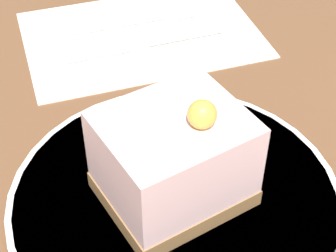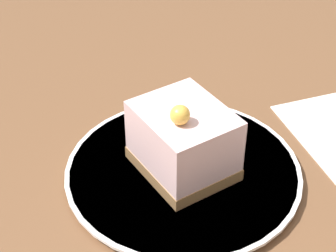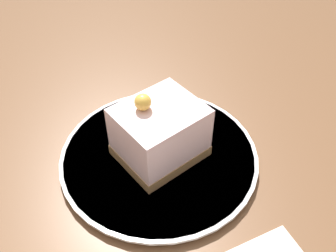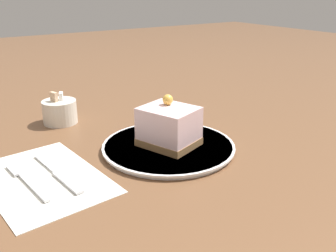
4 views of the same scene
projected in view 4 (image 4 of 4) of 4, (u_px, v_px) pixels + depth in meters
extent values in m
plane|color=brown|center=(178.00, 156.00, 0.72)|extent=(4.00, 4.00, 0.00)
cylinder|color=white|center=(168.00, 147.00, 0.75)|extent=(0.25, 0.25, 0.01)
cylinder|color=white|center=(168.00, 145.00, 0.75)|extent=(0.26, 0.26, 0.00)
cube|color=olive|center=(168.00, 142.00, 0.74)|extent=(0.12, 0.13, 0.01)
cube|color=silver|center=(168.00, 123.00, 0.73)|extent=(0.12, 0.13, 0.06)
sphere|color=#EFB747|center=(168.00, 100.00, 0.73)|extent=(0.02, 0.02, 0.02)
cube|color=white|center=(43.00, 178.00, 0.63)|extent=(0.20, 0.27, 0.00)
cube|color=silver|center=(34.00, 187.00, 0.60)|extent=(0.02, 0.11, 0.00)
cube|color=silver|center=(16.00, 169.00, 0.66)|extent=(0.03, 0.05, 0.00)
cube|color=silver|center=(68.00, 182.00, 0.62)|extent=(0.02, 0.09, 0.00)
cube|color=silver|center=(46.00, 163.00, 0.68)|extent=(0.02, 0.09, 0.00)
cylinder|color=silver|center=(60.00, 112.00, 0.88)|extent=(0.08, 0.08, 0.05)
cube|color=#D8B28C|center=(54.00, 97.00, 0.87)|extent=(0.01, 0.02, 0.02)
cube|color=white|center=(61.00, 96.00, 0.88)|extent=(0.02, 0.02, 0.02)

